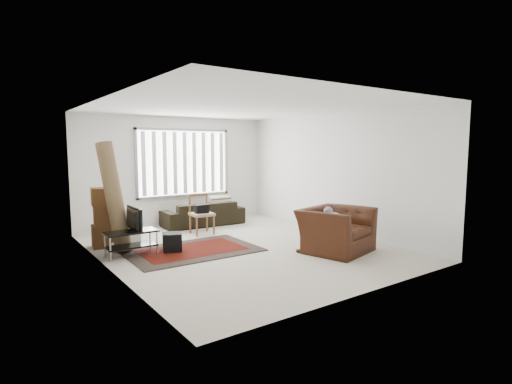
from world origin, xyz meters
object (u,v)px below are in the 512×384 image
tv_stand (131,238)px  sofa (203,210)px  armchair (336,227)px  moving_boxes (104,219)px  side_chair (201,212)px

tv_stand → sofa: size_ratio=0.45×
armchair → sofa: bearing=88.3°
tv_stand → moving_boxes: moving_boxes is taller
sofa → armchair: bearing=105.4°
tv_stand → side_chair: (1.90, 0.94, 0.16)m
sofa → side_chair: bearing=63.1°
armchair → tv_stand: bearing=135.2°
tv_stand → side_chair: side_chair is taller
tv_stand → armchair: armchair is taller
sofa → armchair: size_ratio=1.35×
side_chair → sofa: bearing=66.3°
tv_stand → side_chair: 2.13m
side_chair → moving_boxes: bearing=-175.0°
tv_stand → sofa: bearing=37.1°
sofa → side_chair: size_ratio=2.25×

